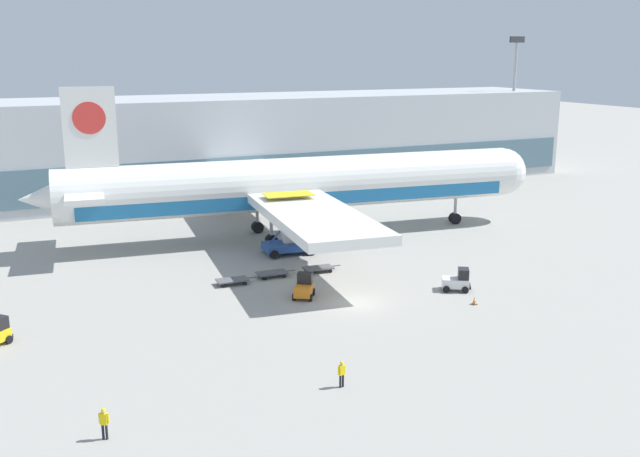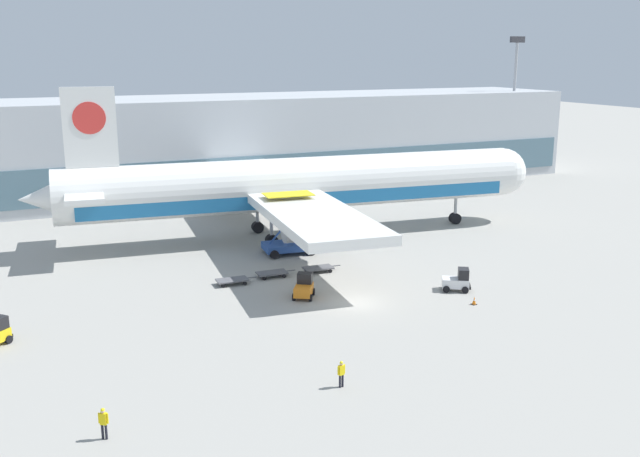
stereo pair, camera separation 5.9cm
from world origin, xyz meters
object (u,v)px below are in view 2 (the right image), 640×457
object	(u,v)px
ground_crew_near	(103,421)
traffic_cone_near	(474,301)
ground_crew_far	(341,372)
baggage_tug_mid	(304,287)
baggage_tug_foreground	(458,281)
airplane_main	(293,186)
scissor_lift_loader	(289,232)
light_mast	(514,95)
baggage_dolly_lead	(232,280)
baggage_dolly_third	(318,268)
baggage_dolly_second	(272,273)

from	to	relation	value
ground_crew_near	traffic_cone_near	size ratio (longest dim) A/B	2.69
ground_crew_far	baggage_tug_mid	bearing A→B (deg)	-115.00
baggage_tug_foreground	baggage_tug_mid	bearing A→B (deg)	-165.35
traffic_cone_near	airplane_main	bearing A→B (deg)	100.44
ground_crew_far	traffic_cone_near	size ratio (longest dim) A/B	2.57
scissor_lift_loader	baggage_tug_foreground	distance (m)	19.42
light_mast	baggage_tug_mid	bearing A→B (deg)	-142.46
baggage_dolly_lead	ground_crew_far	bearing A→B (deg)	-87.75
scissor_lift_loader	light_mast	bearing A→B (deg)	36.53
baggage_tug_mid	baggage_dolly_lead	xyz separation A→B (m)	(-4.48, 5.84, -0.49)
traffic_cone_near	baggage_tug_mid	bearing A→B (deg)	147.70
baggage_tug_foreground	ground_crew_far	distance (m)	21.50
baggage_tug_mid	traffic_cone_near	distance (m)	14.24
scissor_lift_loader	baggage_dolly_lead	bearing A→B (deg)	-132.90
baggage_dolly_third	ground_crew_far	bearing A→B (deg)	-108.57
baggage_dolly_lead	baggage_dolly_second	size ratio (longest dim) A/B	1.00
airplane_main	traffic_cone_near	size ratio (longest dim) A/B	85.54
baggage_dolly_lead	light_mast	bearing A→B (deg)	34.52
light_mast	ground_crew_far	world-z (taller)	light_mast
baggage_tug_foreground	baggage_dolly_second	world-z (taller)	baggage_tug_foreground
baggage_dolly_lead	ground_crew_far	world-z (taller)	ground_crew_far
baggage_tug_foreground	ground_crew_near	size ratio (longest dim) A/B	1.54
baggage_tug_foreground	ground_crew_far	world-z (taller)	baggage_tug_foreground
light_mast	baggage_dolly_lead	xyz separation A→B (m)	(-63.18, -39.27, -12.93)
baggage_tug_mid	ground_crew_near	size ratio (longest dim) A/B	1.54
baggage_tug_foreground	scissor_lift_loader	bearing A→B (deg)	149.23
baggage_dolly_second	ground_crew_near	bearing A→B (deg)	-126.13
baggage_dolly_lead	baggage_tug_mid	bearing A→B (deg)	-49.88
airplane_main	baggage_tug_mid	bearing A→B (deg)	-103.87
baggage_dolly_lead	baggage_tug_foreground	bearing A→B (deg)	-26.92
ground_crew_near	baggage_dolly_third	bearing A→B (deg)	74.74
baggage_tug_mid	baggage_dolly_third	xyz separation A→B (m)	(4.08, 5.97, -0.49)
baggage_dolly_third	ground_crew_far	size ratio (longest dim) A/B	2.14
baggage_dolly_second	baggage_dolly_third	xyz separation A→B (m)	(4.54, -0.38, 0.00)
baggage_tug_mid	baggage_dolly_second	xyz separation A→B (m)	(-0.46, 6.35, -0.49)
light_mast	scissor_lift_loader	distance (m)	64.26
light_mast	scissor_lift_loader	xyz separation A→B (m)	(-54.68, -31.92, -10.98)
airplane_main	ground_crew_near	distance (m)	44.61
light_mast	scissor_lift_loader	world-z (taller)	light_mast
baggage_dolly_lead	ground_crew_far	distance (m)	22.31
light_mast	ground_crew_near	world-z (taller)	light_mast
light_mast	baggage_tug_foreground	size ratio (longest dim) A/B	8.16
baggage_tug_mid	baggage_dolly_second	distance (m)	6.39
light_mast	traffic_cone_near	world-z (taller)	light_mast
scissor_lift_loader	baggage_tug_foreground	size ratio (longest dim) A/B	2.24
scissor_lift_loader	traffic_cone_near	xyz separation A→B (m)	(8.01, -20.80, -2.01)
baggage_tug_foreground	baggage_dolly_third	world-z (taller)	baggage_tug_foreground
airplane_main	baggage_dolly_lead	size ratio (longest dim) A/B	15.54
baggage_dolly_second	light_mast	bearing A→B (deg)	35.88
traffic_cone_near	baggage_dolly_second	bearing A→B (deg)	131.82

